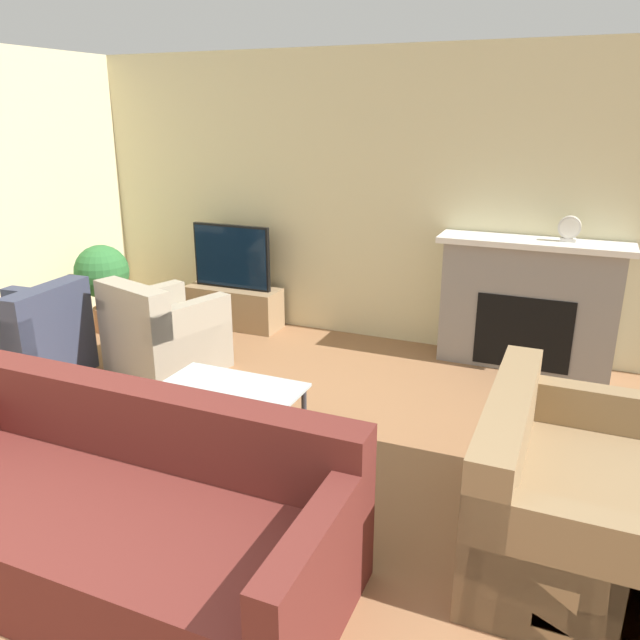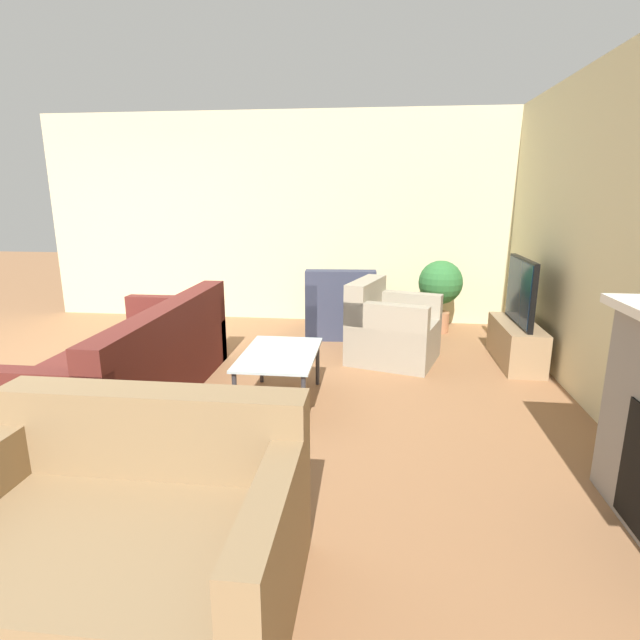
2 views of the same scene
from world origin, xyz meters
name	(u,v)px [view 2 (image 2 of 2)]	position (x,y,z in m)	size (l,w,h in m)	color
ground_plane	(29,391)	(0.00, 0.00, 0.00)	(20.00, 20.00, 0.00)	#936642
wall_back	(622,241)	(0.00, 4.70, 1.35)	(8.67, 0.06, 2.70)	beige
wall_left	(328,219)	(-2.87, 2.33, 1.35)	(0.06, 7.67, 2.70)	beige
tv_stand	(516,343)	(-1.27, 4.41, 0.21)	(1.00, 0.36, 0.41)	#997A56
tv	(521,291)	(-1.27, 4.40, 0.74)	(0.85, 0.06, 0.65)	black
couch_sectional	(132,368)	(0.08, 1.01, 0.28)	(2.32, 1.00, 0.82)	#5B231E
couch_loveseat	(124,544)	(2.11, 2.00, 0.29)	(1.00, 1.41, 0.82)	#8C704C
armchair_by_window	(341,309)	(-2.19, 2.56, 0.30)	(0.91, 0.85, 0.82)	#33384C
armchair_accent	(390,332)	(-1.22, 3.14, 0.30)	(0.97, 1.01, 0.82)	#9E937F
coffee_table	(280,358)	(-0.02, 2.23, 0.38)	(0.94, 0.59, 0.43)	#333338
potted_plant	(440,286)	(-2.39, 3.77, 0.57)	(0.53, 0.53, 0.89)	#AD704C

